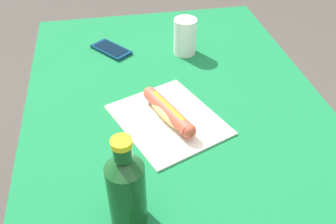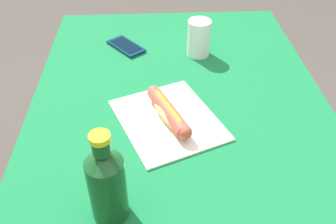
{
  "view_description": "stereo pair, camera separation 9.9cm",
  "coord_description": "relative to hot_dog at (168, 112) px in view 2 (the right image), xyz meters",
  "views": [
    {
      "loc": [
        0.82,
        -0.18,
        1.41
      ],
      "look_at": [
        0.06,
        -0.04,
        0.78
      ],
      "focal_mm": 40.13,
      "sensor_mm": 36.0,
      "label": 1
    },
    {
      "loc": [
        0.83,
        -0.08,
        1.41
      ],
      "look_at": [
        0.06,
        -0.04,
        0.78
      ],
      "focal_mm": 40.13,
      "sensor_mm": 36.0,
      "label": 2
    }
  ],
  "objects": [
    {
      "name": "dining_table",
      "position": [
        -0.06,
        0.04,
        -0.16
      ],
      "size": [
        1.23,
        0.85,
        0.75
      ],
      "color": "brown",
      "rests_on": "ground"
    },
    {
      "name": "paper_wrapper",
      "position": [
        -0.0,
        0.0,
        -0.03
      ],
      "size": [
        0.36,
        0.33,
        0.01
      ],
      "primitive_type": "cube",
      "rotation": [
        0.0,
        0.0,
        0.38
      ],
      "color": "silver",
      "rests_on": "dining_table"
    },
    {
      "name": "hot_dog",
      "position": [
        0.0,
        0.0,
        0.0
      ],
      "size": [
        0.21,
        0.11,
        0.05
      ],
      "color": "#E5BC75",
      "rests_on": "paper_wrapper"
    },
    {
      "name": "cell_phone",
      "position": [
        -0.4,
        -0.13,
        -0.03
      ],
      "size": [
        0.15,
        0.14,
        0.01
      ],
      "color": "#0A2D4C",
      "rests_on": "dining_table"
    },
    {
      "name": "soda_bottle",
      "position": [
        0.29,
        -0.13,
        0.06
      ],
      "size": [
        0.08,
        0.08,
        0.22
      ],
      "color": "#14471E",
      "rests_on": "dining_table"
    },
    {
      "name": "drinking_cup",
      "position": [
        -0.35,
        0.12,
        0.03
      ],
      "size": [
        0.08,
        0.08,
        0.12
      ],
      "primitive_type": "cylinder",
      "color": "white",
      "rests_on": "dining_table"
    }
  ]
}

